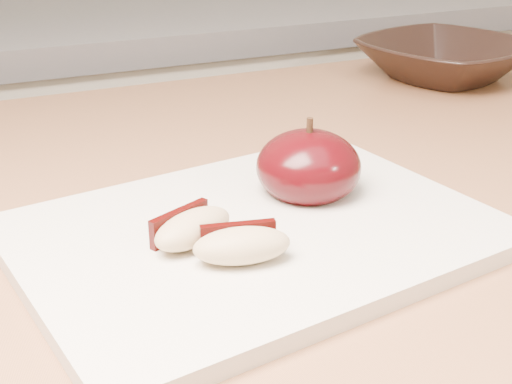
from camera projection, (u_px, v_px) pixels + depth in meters
name	position (u px, v px, depth m)	size (l,w,h in m)	color
back_cabinet	(82.00, 258.00, 1.35)	(2.40, 0.62, 0.94)	silver
cutting_board	(256.00, 233.00, 0.49)	(0.32, 0.23, 0.01)	silver
apple_half	(308.00, 167.00, 0.54)	(0.09, 0.09, 0.07)	black
apple_wedge_a	(191.00, 228.00, 0.46)	(0.07, 0.05, 0.02)	tan
apple_wedge_b	(241.00, 245.00, 0.44)	(0.07, 0.04, 0.02)	tan
bowl	(444.00, 59.00, 0.89)	(0.20, 0.20, 0.05)	black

